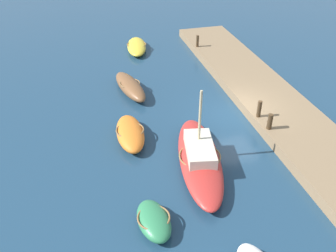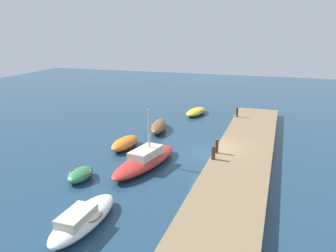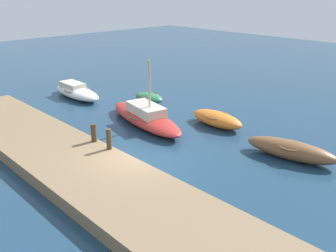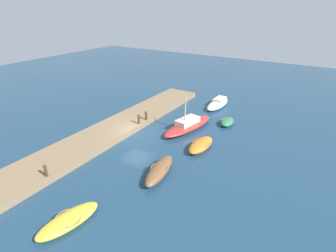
{
  "view_description": "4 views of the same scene",
  "coord_description": "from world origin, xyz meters",
  "px_view_note": "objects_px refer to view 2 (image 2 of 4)",
  "views": [
    {
      "loc": [
        -16.35,
        8.42,
        11.27
      ],
      "look_at": [
        -0.88,
        4.31,
        0.56
      ],
      "focal_mm": 40.01,
      "sensor_mm": 36.0,
      "label": 1
    },
    {
      "loc": [
        -23.34,
        -4.41,
        8.71
      ],
      "look_at": [
        1.25,
        3.61,
        1.38
      ],
      "focal_mm": 37.98,
      "sensor_mm": 36.0,
      "label": 2
    },
    {
      "loc": [
        11.7,
        -9.28,
        7.38
      ],
      "look_at": [
        -0.1,
        1.9,
        1.29
      ],
      "focal_mm": 40.73,
      "sensor_mm": 36.0,
      "label": 3
    },
    {
      "loc": [
        17.29,
        14.31,
        11.25
      ],
      "look_at": [
        -1.06,
        2.85,
        1.2
      ],
      "focal_mm": 28.36,
      "sensor_mm": 36.0,
      "label": 4
    }
  ],
  "objects_px": {
    "sailboat_red": "(145,160)",
    "dinghy_green": "(80,174)",
    "mooring_post_west": "(213,153)",
    "mooring_post_mid_west": "(217,146)",
    "rowboat_yellow": "(196,112)",
    "rowboat_brown": "(159,126)",
    "mooring_post_mid_east": "(237,112)",
    "rowboat_orange": "(125,143)",
    "motorboat_white": "(83,218)"
  },
  "relations": [
    {
      "from": "rowboat_yellow",
      "to": "mooring_post_mid_west",
      "type": "relative_size",
      "value": 4.2
    },
    {
      "from": "mooring_post_mid_east",
      "to": "mooring_post_mid_west",
      "type": "bearing_deg",
      "value": 180.0
    },
    {
      "from": "rowboat_yellow",
      "to": "motorboat_white",
      "type": "distance_m",
      "value": 21.85
    },
    {
      "from": "sailboat_red",
      "to": "mooring_post_mid_west",
      "type": "height_order",
      "value": "sailboat_red"
    },
    {
      "from": "sailboat_red",
      "to": "mooring_post_west",
      "type": "height_order",
      "value": "sailboat_red"
    },
    {
      "from": "mooring_post_west",
      "to": "mooring_post_mid_west",
      "type": "height_order",
      "value": "mooring_post_mid_west"
    },
    {
      "from": "motorboat_white",
      "to": "mooring_post_mid_west",
      "type": "bearing_deg",
      "value": -22.28
    },
    {
      "from": "motorboat_white",
      "to": "mooring_post_west",
      "type": "xyz_separation_m",
      "value": [
        8.65,
        -4.2,
        0.56
      ]
    },
    {
      "from": "mooring_post_mid_west",
      "to": "mooring_post_mid_east",
      "type": "relative_size",
      "value": 1.08
    },
    {
      "from": "dinghy_green",
      "to": "rowboat_brown",
      "type": "bearing_deg",
      "value": -9.43
    },
    {
      "from": "sailboat_red",
      "to": "dinghy_green",
      "type": "distance_m",
      "value": 4.19
    },
    {
      "from": "rowboat_brown",
      "to": "motorboat_white",
      "type": "height_order",
      "value": "motorboat_white"
    },
    {
      "from": "mooring_post_mid_east",
      "to": "dinghy_green",
      "type": "bearing_deg",
      "value": 155.92
    },
    {
      "from": "sailboat_red",
      "to": "rowboat_brown",
      "type": "bearing_deg",
      "value": 23.96
    },
    {
      "from": "rowboat_brown",
      "to": "mooring_post_mid_east",
      "type": "distance_m",
      "value": 7.71
    },
    {
      "from": "sailboat_red",
      "to": "rowboat_brown",
      "type": "relative_size",
      "value": 1.61
    },
    {
      "from": "mooring_post_west",
      "to": "rowboat_orange",
      "type": "bearing_deg",
      "value": 76.69
    },
    {
      "from": "sailboat_red",
      "to": "rowboat_yellow",
      "type": "height_order",
      "value": "sailboat_red"
    },
    {
      "from": "rowboat_brown",
      "to": "rowboat_orange",
      "type": "relative_size",
      "value": 1.26
    },
    {
      "from": "mooring_post_west",
      "to": "mooring_post_mid_east",
      "type": "distance_m",
      "value": 11.42
    },
    {
      "from": "rowboat_brown",
      "to": "dinghy_green",
      "type": "distance_m",
      "value": 10.93
    },
    {
      "from": "dinghy_green",
      "to": "mooring_post_mid_west",
      "type": "relative_size",
      "value": 2.46
    },
    {
      "from": "dinghy_green",
      "to": "mooring_post_mid_west",
      "type": "distance_m",
      "value": 8.92
    },
    {
      "from": "rowboat_brown",
      "to": "motorboat_white",
      "type": "xyz_separation_m",
      "value": [
        -15.26,
        -1.8,
        -0.01
      ]
    },
    {
      "from": "dinghy_green",
      "to": "rowboat_orange",
      "type": "relative_size",
      "value": 0.68
    },
    {
      "from": "sailboat_red",
      "to": "rowboat_yellow",
      "type": "relative_size",
      "value": 1.75
    },
    {
      "from": "rowboat_brown",
      "to": "mooring_post_west",
      "type": "distance_m",
      "value": 8.94
    },
    {
      "from": "dinghy_green",
      "to": "rowboat_yellow",
      "type": "xyz_separation_m",
      "value": [
        17.48,
        -2.69,
        -0.02
      ]
    },
    {
      "from": "mooring_post_west",
      "to": "mooring_post_mid_east",
      "type": "bearing_deg",
      "value": 0.0
    },
    {
      "from": "mooring_post_west",
      "to": "rowboat_brown",
      "type": "bearing_deg",
      "value": 42.23
    },
    {
      "from": "rowboat_orange",
      "to": "rowboat_yellow",
      "type": "bearing_deg",
      "value": -10.15
    },
    {
      "from": "sailboat_red",
      "to": "motorboat_white",
      "type": "xyz_separation_m",
      "value": [
        -7.41,
        0.06,
        -0.05
      ]
    },
    {
      "from": "rowboat_brown",
      "to": "rowboat_yellow",
      "type": "relative_size",
      "value": 1.08
    },
    {
      "from": "mooring_post_mid_east",
      "to": "mooring_post_west",
      "type": "bearing_deg",
      "value": 180.0
    },
    {
      "from": "sailboat_red",
      "to": "rowboat_yellow",
      "type": "xyz_separation_m",
      "value": [
        14.44,
        0.19,
        -0.15
      ]
    },
    {
      "from": "rowboat_brown",
      "to": "rowboat_yellow",
      "type": "xyz_separation_m",
      "value": [
        6.59,
        -1.67,
        -0.11
      ]
    },
    {
      "from": "rowboat_yellow",
      "to": "motorboat_white",
      "type": "relative_size",
      "value": 0.81
    },
    {
      "from": "rowboat_orange",
      "to": "mooring_post_mid_east",
      "type": "distance_m",
      "value": 11.98
    },
    {
      "from": "mooring_post_mid_west",
      "to": "rowboat_yellow",
      "type": "bearing_deg",
      "value": 19.81
    },
    {
      "from": "dinghy_green",
      "to": "sailboat_red",
      "type": "bearing_deg",
      "value": -47.56
    },
    {
      "from": "mooring_post_mid_east",
      "to": "motorboat_white",
      "type": "bearing_deg",
      "value": 168.19
    },
    {
      "from": "dinghy_green",
      "to": "mooring_post_mid_east",
      "type": "xyz_separation_m",
      "value": [
        15.69,
        -7.01,
        0.65
      ]
    },
    {
      "from": "rowboat_yellow",
      "to": "mooring_post_mid_west",
      "type": "distance_m",
      "value": 12.78
    },
    {
      "from": "mooring_post_west",
      "to": "motorboat_white",
      "type": "bearing_deg",
      "value": 154.12
    },
    {
      "from": "dinghy_green",
      "to": "mooring_post_west",
      "type": "height_order",
      "value": "mooring_post_west"
    },
    {
      "from": "rowboat_yellow",
      "to": "mooring_post_west",
      "type": "bearing_deg",
      "value": -152.92
    },
    {
      "from": "dinghy_green",
      "to": "mooring_post_mid_west",
      "type": "bearing_deg",
      "value": -56.14
    },
    {
      "from": "sailboat_red",
      "to": "dinghy_green",
      "type": "height_order",
      "value": "sailboat_red"
    },
    {
      "from": "rowboat_yellow",
      "to": "motorboat_white",
      "type": "xyz_separation_m",
      "value": [
        -21.85,
        -0.13,
        0.1
      ]
    },
    {
      "from": "mooring_post_mid_west",
      "to": "motorboat_white",
      "type": "bearing_deg",
      "value": 156.92
    }
  ]
}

